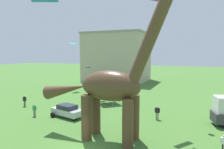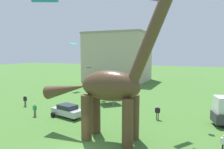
{
  "view_description": "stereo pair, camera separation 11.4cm",
  "coord_description": "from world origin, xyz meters",
  "px_view_note": "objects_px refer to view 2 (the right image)",
  "views": [
    {
      "loc": [
        8.65,
        -13.75,
        7.9
      ],
      "look_at": [
        0.69,
        5.14,
        5.81
      ],
      "focal_mm": 33.61,
      "sensor_mm": 36.0,
      "label": 1
    },
    {
      "loc": [
        8.75,
        -13.71,
        7.9
      ],
      "look_at": [
        0.69,
        5.14,
        5.81
      ],
      "focal_mm": 33.61,
      "sensor_mm": 36.0,
      "label": 2
    }
  ],
  "objects_px": {
    "person_strolling_adult": "(157,111)",
    "person_watching_child": "(25,100)",
    "person_near_flyer": "(35,109)",
    "dinosaur_sculpture": "(110,86)",
    "person_vendor_side": "(224,142)",
    "kite_high_left": "(100,75)",
    "kite_trailing": "(89,67)",
    "parked_sedan_left": "(67,110)",
    "person_photographer": "(130,111)",
    "festival_canopy_tent": "(109,88)",
    "kite_mid_center": "(73,44)"
  },
  "relations": [
    {
      "from": "festival_canopy_tent",
      "to": "kite_mid_center",
      "type": "distance_m",
      "value": 17.27
    },
    {
      "from": "parked_sedan_left",
      "to": "person_near_flyer",
      "type": "bearing_deg",
      "value": -147.01
    },
    {
      "from": "kite_trailing",
      "to": "kite_mid_center",
      "type": "height_order",
      "value": "kite_mid_center"
    },
    {
      "from": "parked_sedan_left",
      "to": "person_photographer",
      "type": "xyz_separation_m",
      "value": [
        7.02,
        3.39,
        -0.19
      ]
    },
    {
      "from": "dinosaur_sculpture",
      "to": "person_vendor_side",
      "type": "distance_m",
      "value": 10.33
    },
    {
      "from": "dinosaur_sculpture",
      "to": "kite_mid_center",
      "type": "height_order",
      "value": "dinosaur_sculpture"
    },
    {
      "from": "person_photographer",
      "to": "kite_high_left",
      "type": "distance_m",
      "value": 11.05
    },
    {
      "from": "person_watching_child",
      "to": "festival_canopy_tent",
      "type": "xyz_separation_m",
      "value": [
        10.77,
        6.45,
        1.54
      ]
    },
    {
      "from": "kite_high_left",
      "to": "person_vendor_side",
      "type": "bearing_deg",
      "value": -37.77
    },
    {
      "from": "person_vendor_side",
      "to": "person_watching_child",
      "type": "height_order",
      "value": "person_watching_child"
    },
    {
      "from": "person_strolling_adult",
      "to": "person_near_flyer",
      "type": "bearing_deg",
      "value": 139.13
    },
    {
      "from": "person_vendor_side",
      "to": "kite_mid_center",
      "type": "relative_size",
      "value": 0.69
    },
    {
      "from": "person_watching_child",
      "to": "festival_canopy_tent",
      "type": "relative_size",
      "value": 0.53
    },
    {
      "from": "parked_sedan_left",
      "to": "festival_canopy_tent",
      "type": "xyz_separation_m",
      "value": [
        1.88,
        8.35,
        1.74
      ]
    },
    {
      "from": "kite_mid_center",
      "to": "kite_high_left",
      "type": "bearing_deg",
      "value": -35.46
    },
    {
      "from": "person_near_flyer",
      "to": "kite_high_left",
      "type": "xyz_separation_m",
      "value": [
        3.32,
        11.92,
        3.26
      ]
    },
    {
      "from": "person_near_flyer",
      "to": "parked_sedan_left",
      "type": "bearing_deg",
      "value": 34.22
    },
    {
      "from": "dinosaur_sculpture",
      "to": "kite_trailing",
      "type": "relative_size",
      "value": 11.84
    },
    {
      "from": "parked_sedan_left",
      "to": "person_strolling_adult",
      "type": "bearing_deg",
      "value": 30.87
    },
    {
      "from": "person_strolling_adult",
      "to": "kite_trailing",
      "type": "relative_size",
      "value": 1.42
    },
    {
      "from": "parked_sedan_left",
      "to": "person_vendor_side",
      "type": "distance_m",
      "value": 17.28
    },
    {
      "from": "dinosaur_sculpture",
      "to": "kite_mid_center",
      "type": "distance_m",
      "value": 28.84
    },
    {
      "from": "person_near_flyer",
      "to": "person_vendor_side",
      "type": "bearing_deg",
      "value": 9.95
    },
    {
      "from": "person_photographer",
      "to": "festival_canopy_tent",
      "type": "height_order",
      "value": "festival_canopy_tent"
    },
    {
      "from": "person_watching_child",
      "to": "kite_mid_center",
      "type": "height_order",
      "value": "kite_mid_center"
    },
    {
      "from": "dinosaur_sculpture",
      "to": "kite_high_left",
      "type": "xyz_separation_m",
      "value": [
        -8.17,
        14.67,
        -0.75
      ]
    },
    {
      "from": "festival_canopy_tent",
      "to": "kite_mid_center",
      "type": "height_order",
      "value": "kite_mid_center"
    },
    {
      "from": "dinosaur_sculpture",
      "to": "person_strolling_adult",
      "type": "distance_m",
      "value": 8.94
    },
    {
      "from": "parked_sedan_left",
      "to": "person_photographer",
      "type": "height_order",
      "value": "parked_sedan_left"
    },
    {
      "from": "dinosaur_sculpture",
      "to": "kite_high_left",
      "type": "distance_m",
      "value": 16.81
    },
    {
      "from": "kite_mid_center",
      "to": "person_photographer",
      "type": "bearing_deg",
      "value": -38.97
    },
    {
      "from": "person_strolling_adult",
      "to": "kite_trailing",
      "type": "bearing_deg",
      "value": 81.49
    },
    {
      "from": "person_vendor_side",
      "to": "person_strolling_adult",
      "type": "bearing_deg",
      "value": 141.74
    },
    {
      "from": "person_watching_child",
      "to": "kite_mid_center",
      "type": "relative_size",
      "value": 0.77
    },
    {
      "from": "kite_trailing",
      "to": "person_near_flyer",
      "type": "bearing_deg",
      "value": -80.95
    },
    {
      "from": "parked_sedan_left",
      "to": "kite_high_left",
      "type": "height_order",
      "value": "kite_high_left"
    },
    {
      "from": "festival_canopy_tent",
      "to": "kite_high_left",
      "type": "bearing_deg",
      "value": 138.85
    },
    {
      "from": "person_near_flyer",
      "to": "kite_trailing",
      "type": "bearing_deg",
      "value": 113.69
    },
    {
      "from": "person_strolling_adult",
      "to": "person_watching_child",
      "type": "distance_m",
      "value": 19.44
    },
    {
      "from": "dinosaur_sculpture",
      "to": "person_watching_child",
      "type": "relative_size",
      "value": 8.28
    },
    {
      "from": "person_near_flyer",
      "to": "kite_high_left",
      "type": "relative_size",
      "value": 1.27
    },
    {
      "from": "person_watching_child",
      "to": "person_near_flyer",
      "type": "height_order",
      "value": "person_watching_child"
    },
    {
      "from": "dinosaur_sculpture",
      "to": "parked_sedan_left",
      "type": "bearing_deg",
      "value": 176.37
    },
    {
      "from": "person_watching_child",
      "to": "person_near_flyer",
      "type": "bearing_deg",
      "value": 89.0
    },
    {
      "from": "dinosaur_sculpture",
      "to": "kite_mid_center",
      "type": "xyz_separation_m",
      "value": [
        -18.2,
        21.81,
        4.97
      ]
    },
    {
      "from": "person_watching_child",
      "to": "person_near_flyer",
      "type": "xyz_separation_m",
      "value": [
        4.96,
        -3.29,
        -0.05
      ]
    },
    {
      "from": "person_watching_child",
      "to": "kite_trailing",
      "type": "relative_size",
      "value": 1.43
    },
    {
      "from": "person_near_flyer",
      "to": "festival_canopy_tent",
      "type": "height_order",
      "value": "festival_canopy_tent"
    },
    {
      "from": "kite_high_left",
      "to": "kite_trailing",
      "type": "bearing_deg",
      "value": 131.33
    },
    {
      "from": "dinosaur_sculpture",
      "to": "person_near_flyer",
      "type": "distance_m",
      "value": 12.48
    }
  ]
}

